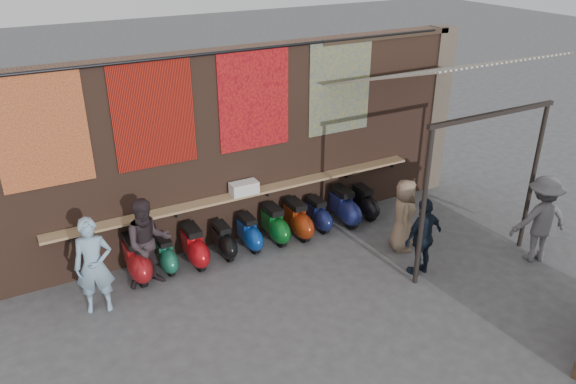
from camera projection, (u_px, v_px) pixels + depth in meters
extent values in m
plane|color=#474749|center=(302.00, 297.00, 10.14)|extent=(70.00, 70.00, 0.00)
cube|color=brown|center=(238.00, 147.00, 11.42)|extent=(10.00, 0.40, 4.00)
cube|color=#4C4238|center=(433.00, 111.00, 13.66)|extent=(0.50, 0.50, 4.00)
cube|color=#9E7A51|center=(247.00, 194.00, 11.51)|extent=(8.00, 0.32, 0.05)
cube|color=white|center=(244.00, 188.00, 11.40)|extent=(0.57, 0.29, 0.25)
cube|color=maroon|center=(41.00, 131.00, 9.26)|extent=(1.50, 0.02, 2.00)
cube|color=red|center=(154.00, 115.00, 10.08)|extent=(1.50, 0.02, 2.00)
cube|color=red|center=(254.00, 100.00, 10.94)|extent=(1.50, 0.02, 2.00)
cube|color=navy|center=(340.00, 87.00, 11.81)|extent=(1.50, 0.02, 2.00)
cylinder|color=black|center=(238.00, 51.00, 10.39)|extent=(9.50, 0.06, 0.06)
imported|color=#85A9C2|center=(94.00, 266.00, 9.46)|extent=(0.73, 0.57, 1.77)
imported|color=#2E2428|center=(148.00, 243.00, 10.15)|extent=(0.86, 0.68, 1.75)
imported|color=black|center=(423.00, 237.00, 10.52)|extent=(0.97, 0.51, 1.59)
imported|color=#5E5C62|center=(541.00, 219.00, 10.93)|extent=(1.30, 0.97, 1.80)
imported|color=#8B7258|center=(404.00, 215.00, 11.36)|extent=(0.82, 0.90, 1.54)
cube|color=beige|center=(438.00, 70.00, 10.83)|extent=(3.20, 3.28, 0.97)
cube|color=#33261C|center=(389.00, 36.00, 11.92)|extent=(3.30, 0.08, 0.12)
cube|color=black|center=(494.00, 114.00, 9.84)|extent=(3.00, 0.08, 0.08)
cylinder|color=black|center=(423.00, 209.00, 9.90)|extent=(0.09, 0.09, 3.10)
cylinder|color=black|center=(533.00, 178.00, 11.10)|extent=(0.09, 0.09, 3.10)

